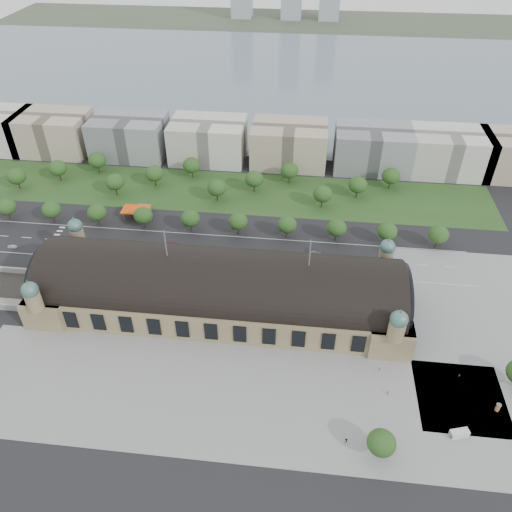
# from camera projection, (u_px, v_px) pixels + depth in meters

# --- Properties ---
(ground) EXTENTS (900.00, 900.00, 0.00)m
(ground) POSITION_uv_depth(u_px,v_px,m) (221.00, 307.00, 207.84)
(ground) COLOR black
(ground) RESTS_ON ground
(station) EXTENTS (150.00, 48.40, 44.30)m
(station) POSITION_uv_depth(u_px,v_px,m) (220.00, 289.00, 201.52)
(station) COLOR #96865D
(station) RESTS_ON ground
(plaza_south) EXTENTS (190.00, 48.00, 0.12)m
(plaza_south) POSITION_uv_depth(u_px,v_px,m) (228.00, 397.00, 172.48)
(plaza_south) COLOR gray
(plaza_south) RESTS_ON ground
(plaza_east) EXTENTS (56.00, 100.00, 0.12)m
(plaza_east) POSITION_uv_depth(u_px,v_px,m) (476.00, 327.00, 198.69)
(plaza_east) COLOR gray
(plaza_east) RESTS_ON ground
(road_slab) EXTENTS (260.00, 26.00, 0.10)m
(road_slab) POSITION_uv_depth(u_px,v_px,m) (193.00, 249.00, 239.39)
(road_slab) COLOR black
(road_slab) RESTS_ON ground
(grass_belt) EXTENTS (300.00, 45.00, 0.10)m
(grass_belt) POSITION_uv_depth(u_px,v_px,m) (222.00, 192.00, 282.03)
(grass_belt) COLOR #25451B
(grass_belt) RESTS_ON ground
(petrol_station) EXTENTS (14.00, 13.00, 5.05)m
(petrol_station) POSITION_uv_depth(u_px,v_px,m) (140.00, 209.00, 261.96)
(petrol_station) COLOR #E74B0D
(petrol_station) RESTS_ON ground
(lake) EXTENTS (700.00, 320.00, 0.08)m
(lake) POSITION_uv_depth(u_px,v_px,m) (277.00, 75.00, 441.31)
(lake) COLOR slate
(lake) RESTS_ON ground
(far_shore) EXTENTS (700.00, 120.00, 0.14)m
(far_shore) POSITION_uv_depth(u_px,v_px,m) (290.00, 20.00, 598.00)
(far_shore) COLOR #44513D
(far_shore) RESTS_ON ground
(office_1) EXTENTS (45.00, 32.00, 24.00)m
(office_1) POSITION_uv_depth(u_px,v_px,m) (53.00, 133.00, 316.21)
(office_1) COLOR #B4A58D
(office_1) RESTS_ON ground
(office_2) EXTENTS (45.00, 32.00, 24.00)m
(office_2) POSITION_uv_depth(u_px,v_px,m) (130.00, 136.00, 311.77)
(office_2) COLOR gray
(office_2) RESTS_ON ground
(office_3) EXTENTS (45.00, 32.00, 24.00)m
(office_3) POSITION_uv_depth(u_px,v_px,m) (208.00, 140.00, 307.32)
(office_3) COLOR silver
(office_3) RESTS_ON ground
(office_4) EXTENTS (45.00, 32.00, 24.00)m
(office_4) POSITION_uv_depth(u_px,v_px,m) (289.00, 144.00, 302.88)
(office_4) COLOR #B4A58D
(office_4) RESTS_ON ground
(office_5) EXTENTS (45.00, 32.00, 24.00)m
(office_5) POSITION_uv_depth(u_px,v_px,m) (372.00, 148.00, 298.44)
(office_5) COLOR gray
(office_5) RESTS_ON ground
(office_6) EXTENTS (45.00, 32.00, 24.00)m
(office_6) POSITION_uv_depth(u_px,v_px,m) (450.00, 152.00, 294.44)
(office_6) COLOR silver
(office_6) RESTS_ON ground
(tree_row_0) EXTENTS (9.60, 9.60, 11.52)m
(tree_row_0) POSITION_uv_depth(u_px,v_px,m) (7.00, 207.00, 255.46)
(tree_row_0) COLOR #2D2116
(tree_row_0) RESTS_ON ground
(tree_row_1) EXTENTS (9.60, 9.60, 11.52)m
(tree_row_1) POSITION_uv_depth(u_px,v_px,m) (51.00, 210.00, 253.33)
(tree_row_1) COLOR #2D2116
(tree_row_1) RESTS_ON ground
(tree_row_2) EXTENTS (9.60, 9.60, 11.52)m
(tree_row_2) POSITION_uv_depth(u_px,v_px,m) (97.00, 213.00, 251.19)
(tree_row_2) COLOR #2D2116
(tree_row_2) RESTS_ON ground
(tree_row_3) EXTENTS (9.60, 9.60, 11.52)m
(tree_row_3) POSITION_uv_depth(u_px,v_px,m) (143.00, 216.00, 249.06)
(tree_row_3) COLOR #2D2116
(tree_row_3) RESTS_ON ground
(tree_row_4) EXTENTS (9.60, 9.60, 11.52)m
(tree_row_4) POSITION_uv_depth(u_px,v_px,m) (190.00, 219.00, 246.93)
(tree_row_4) COLOR #2D2116
(tree_row_4) RESTS_ON ground
(tree_row_5) EXTENTS (9.60, 9.60, 11.52)m
(tree_row_5) POSITION_uv_depth(u_px,v_px,m) (238.00, 222.00, 244.80)
(tree_row_5) COLOR #2D2116
(tree_row_5) RESTS_ON ground
(tree_row_6) EXTENTS (9.60, 9.60, 11.52)m
(tree_row_6) POSITION_uv_depth(u_px,v_px,m) (287.00, 225.00, 242.66)
(tree_row_6) COLOR #2D2116
(tree_row_6) RESTS_ON ground
(tree_row_7) EXTENTS (9.60, 9.60, 11.52)m
(tree_row_7) POSITION_uv_depth(u_px,v_px,m) (337.00, 228.00, 240.53)
(tree_row_7) COLOR #2D2116
(tree_row_7) RESTS_ON ground
(tree_row_8) EXTENTS (9.60, 9.60, 11.52)m
(tree_row_8) POSITION_uv_depth(u_px,v_px,m) (387.00, 231.00, 238.40)
(tree_row_8) COLOR #2D2116
(tree_row_8) RESTS_ON ground
(tree_row_9) EXTENTS (9.60, 9.60, 11.52)m
(tree_row_9) POSITION_uv_depth(u_px,v_px,m) (439.00, 234.00, 236.26)
(tree_row_9) COLOR #2D2116
(tree_row_9) RESTS_ON ground
(tree_belt_0) EXTENTS (10.40, 10.40, 12.48)m
(tree_belt_0) POSITION_uv_depth(u_px,v_px,m) (16.00, 176.00, 279.47)
(tree_belt_0) COLOR #2D2116
(tree_belt_0) RESTS_ON ground
(tree_belt_1) EXTENTS (10.40, 10.40, 12.48)m
(tree_belt_1) POSITION_uv_depth(u_px,v_px,m) (58.00, 168.00, 287.18)
(tree_belt_1) COLOR #2D2116
(tree_belt_1) RESTS_ON ground
(tree_belt_2) EXTENTS (10.40, 10.40, 12.48)m
(tree_belt_2) POSITION_uv_depth(u_px,v_px,m) (97.00, 160.00, 294.89)
(tree_belt_2) COLOR #2D2116
(tree_belt_2) RESTS_ON ground
(tree_belt_3) EXTENTS (10.40, 10.40, 12.48)m
(tree_belt_3) POSITION_uv_depth(u_px,v_px,m) (115.00, 182.00, 274.40)
(tree_belt_3) COLOR #2D2116
(tree_belt_3) RESTS_ON ground
(tree_belt_4) EXTENTS (10.40, 10.40, 12.48)m
(tree_belt_4) POSITION_uv_depth(u_px,v_px,m) (154.00, 173.00, 282.12)
(tree_belt_4) COLOR #2D2116
(tree_belt_4) RESTS_ON ground
(tree_belt_5) EXTENTS (10.40, 10.40, 12.48)m
(tree_belt_5) POSITION_uv_depth(u_px,v_px,m) (192.00, 165.00, 289.83)
(tree_belt_5) COLOR #2D2116
(tree_belt_5) RESTS_ON ground
(tree_belt_6) EXTENTS (10.40, 10.40, 12.48)m
(tree_belt_6) POSITION_uv_depth(u_px,v_px,m) (217.00, 188.00, 269.34)
(tree_belt_6) COLOR #2D2116
(tree_belt_6) RESTS_ON ground
(tree_belt_7) EXTENTS (10.40, 10.40, 12.48)m
(tree_belt_7) POSITION_uv_depth(u_px,v_px,m) (254.00, 179.00, 277.05)
(tree_belt_7) COLOR #2D2116
(tree_belt_7) RESTS_ON ground
(tree_belt_8) EXTENTS (10.40, 10.40, 12.48)m
(tree_belt_8) POSITION_uv_depth(u_px,v_px,m) (290.00, 171.00, 284.76)
(tree_belt_8) COLOR #2D2116
(tree_belt_8) RESTS_ON ground
(tree_belt_9) EXTENTS (10.40, 10.40, 12.48)m
(tree_belt_9) POSITION_uv_depth(u_px,v_px,m) (323.00, 194.00, 264.27)
(tree_belt_9) COLOR #2D2116
(tree_belt_9) RESTS_ON ground
(tree_belt_10) EXTENTS (10.40, 10.40, 12.48)m
(tree_belt_10) POSITION_uv_depth(u_px,v_px,m) (358.00, 185.00, 271.99)
(tree_belt_10) COLOR #2D2116
(tree_belt_10) RESTS_ON ground
(tree_belt_11) EXTENTS (10.40, 10.40, 12.48)m
(tree_belt_11) POSITION_uv_depth(u_px,v_px,m) (391.00, 176.00, 279.70)
(tree_belt_11) COLOR #2D2116
(tree_belt_11) RESTS_ON ground
(tree_plaza_s) EXTENTS (9.00, 9.00, 10.64)m
(tree_plaza_s) POSITION_uv_depth(u_px,v_px,m) (381.00, 443.00, 151.32)
(tree_plaza_s) COLOR #2D2116
(tree_plaza_s) RESTS_ON ground
(traffic_car_0) EXTENTS (4.56, 1.91, 1.54)m
(traffic_car_0) POSITION_uv_depth(u_px,v_px,m) (12.00, 246.00, 239.91)
(traffic_car_0) COLOR silver
(traffic_car_0) RESTS_ON ground
(traffic_car_1) EXTENTS (4.68, 1.74, 1.53)m
(traffic_car_1) POSITION_uv_depth(u_px,v_px,m) (70.00, 240.00, 244.18)
(traffic_car_1) COLOR gray
(traffic_car_1) RESTS_ON ground
(traffic_car_2) EXTENTS (5.46, 2.64, 1.50)m
(traffic_car_2) POSITION_uv_depth(u_px,v_px,m) (78.00, 253.00, 235.66)
(traffic_car_2) COLOR black
(traffic_car_2) RESTS_ON ground
(traffic_car_3) EXTENTS (4.75, 2.11, 1.35)m
(traffic_car_3) POSITION_uv_depth(u_px,v_px,m) (173.00, 244.00, 241.51)
(traffic_car_3) COLOR maroon
(traffic_car_3) RESTS_ON ground
(traffic_car_4) EXTENTS (4.68, 2.40, 1.52)m
(traffic_car_4) POSITION_uv_depth(u_px,v_px,m) (209.00, 249.00, 238.00)
(traffic_car_4) COLOR #1A234B
(traffic_car_4) RESTS_ON ground
(traffic_car_5) EXTENTS (5.01, 1.84, 1.64)m
(traffic_car_5) POSITION_uv_depth(u_px,v_px,m) (316.00, 253.00, 235.76)
(traffic_car_5) COLOR #595B61
(traffic_car_5) RESTS_ON ground
(parked_car_0) EXTENTS (4.24, 3.31, 1.35)m
(parked_car_0) POSITION_uv_depth(u_px,v_px,m) (91.00, 258.00, 232.85)
(parked_car_0) COLOR black
(parked_car_0) RESTS_ON ground
(parked_car_1) EXTENTS (5.58, 5.00, 1.44)m
(parked_car_1) POSITION_uv_depth(u_px,v_px,m) (88.00, 261.00, 231.17)
(parked_car_1) COLOR maroon
(parked_car_1) RESTS_ON ground
(parked_car_2) EXTENTS (5.10, 4.66, 1.43)m
(parked_car_2) POSITION_uv_depth(u_px,v_px,m) (145.00, 267.00, 227.78)
(parked_car_2) COLOR #192546
(parked_car_2) RESTS_ON ground
(parked_car_3) EXTENTS (4.52, 3.85, 1.46)m
(parked_car_3) POSITION_uv_depth(u_px,v_px,m) (121.00, 260.00, 231.55)
(parked_car_3) COLOR #4F5056
(parked_car_3) RESTS_ON ground
(parked_car_4) EXTENTS (4.76, 4.13, 1.55)m
(parked_car_4) POSITION_uv_depth(u_px,v_px,m) (163.00, 269.00, 226.50)
(parked_car_4) COLOR white
(parked_car_4) RESTS_ON ground
(parked_car_5) EXTENTS (6.15, 5.70, 1.60)m
(parked_car_5) POSITION_uv_depth(u_px,v_px,m) (176.00, 264.00, 229.18)
(parked_car_5) COLOR #979CA0
(parked_car_5) RESTS_ON ground
(parked_car_6) EXTENTS (5.81, 4.88, 1.59)m
(parked_car_6) POSITION_uv_depth(u_px,v_px,m) (191.00, 265.00, 228.54)
(parked_car_6) COLOR black
(parked_car_6) RESTS_ON ground
(bus_west) EXTENTS (11.09, 3.12, 3.06)m
(bus_west) POSITION_uv_depth(u_px,v_px,m) (204.00, 262.00, 229.14)
(bus_west) COLOR #B3361C
(bus_west) RESTS_ON ground
(bus_mid) EXTENTS (13.48, 3.46, 3.74)m
(bus_mid) POSITION_uv_depth(u_px,v_px,m) (238.00, 260.00, 229.91)
(bus_mid) COLOR silver
(bus_mid) RESTS_ON ground
(bus_east) EXTENTS (13.48, 3.47, 3.73)m
(bus_east) POSITION_uv_depth(u_px,v_px,m) (258.00, 259.00, 230.37)
(bus_east) COLOR silver
(bus_east) RESTS_ON ground
(van_south) EXTENTS (6.43, 3.98, 2.60)m
(van_south) POSITION_uv_depth(u_px,v_px,m) (458.00, 434.00, 159.96)
(van_south) COLOR silver
(van_south) RESTS_ON ground
(advertising_column) EXTENTS (1.69, 1.69, 3.20)m
(advertising_column) POSITION_uv_depth(u_px,v_px,m) (498.00, 407.00, 167.28)
(advertising_column) COLOR #C03037
(advertising_column) RESTS_ON ground
(pedestrian_0) EXTENTS (0.94, 0.69, 1.71)m
(pedestrian_0) POSITION_uv_depth(u_px,v_px,m) (379.00, 370.00, 180.82)
(pedestrian_0) COLOR gray
(pedestrian_0) RESTS_ON ground
(pedestrian_1) EXTENTS (0.63, 0.68, 1.56)m
(pedestrian_1) POSITION_uv_depth(u_px,v_px,m) (388.00, 393.00, 172.95)
(pedestrian_1) COLOR gray
(pedestrian_1) RESTS_ON ground
(pedestrian_2) EXTENTS (0.63, 0.85, 1.57)m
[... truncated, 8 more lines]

